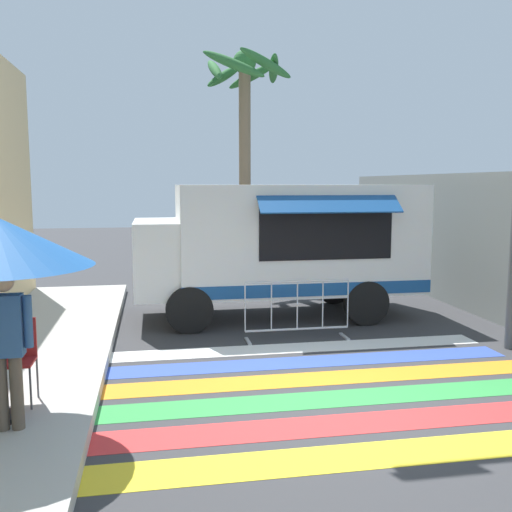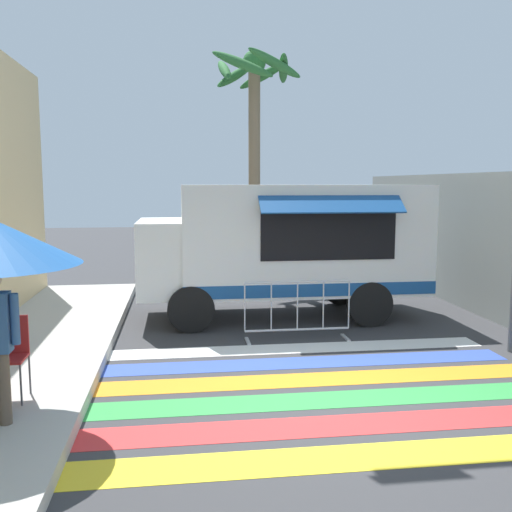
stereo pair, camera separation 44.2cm
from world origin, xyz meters
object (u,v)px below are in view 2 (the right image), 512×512
object	(u,v)px
food_truck	(280,242)
traffic_signal_pole	(469,49)
palm_tree	(254,115)
barricade_front	(297,311)
folding_chair	(9,349)

from	to	relation	value
food_truck	traffic_signal_pole	distance (m)	4.92
food_truck	traffic_signal_pole	bearing A→B (deg)	-51.59
traffic_signal_pole	palm_tree	world-z (taller)	traffic_signal_pole
barricade_front	palm_tree	bearing A→B (deg)	90.38
traffic_signal_pole	barricade_front	size ratio (longest dim) A/B	3.70
folding_chair	palm_tree	xyz separation A→B (m)	(3.99, 8.13, 3.73)
food_truck	palm_tree	world-z (taller)	palm_tree
food_truck	palm_tree	distance (m)	4.74
traffic_signal_pole	palm_tree	distance (m)	7.07
barricade_front	palm_tree	size ratio (longest dim) A/B	0.30
folding_chair	barricade_front	distance (m)	4.80
food_truck	folding_chair	world-z (taller)	food_truck
folding_chair	barricade_front	size ratio (longest dim) A/B	0.52
traffic_signal_pole	palm_tree	size ratio (longest dim) A/B	1.12
traffic_signal_pole	palm_tree	bearing A→B (deg)	109.67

